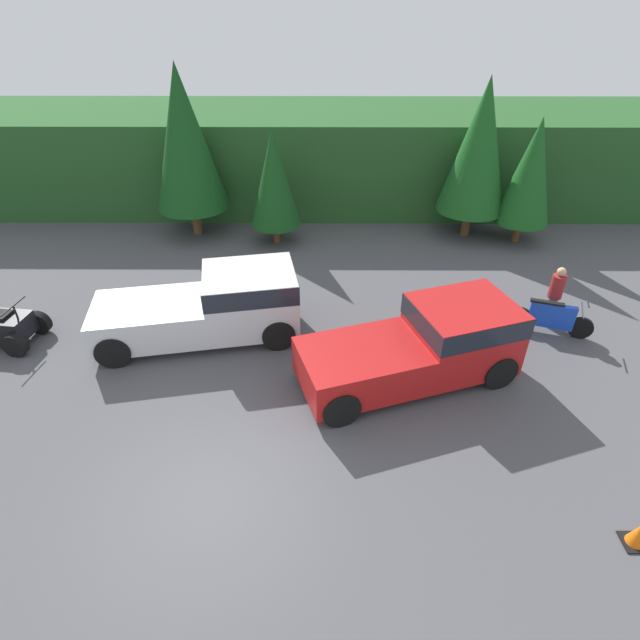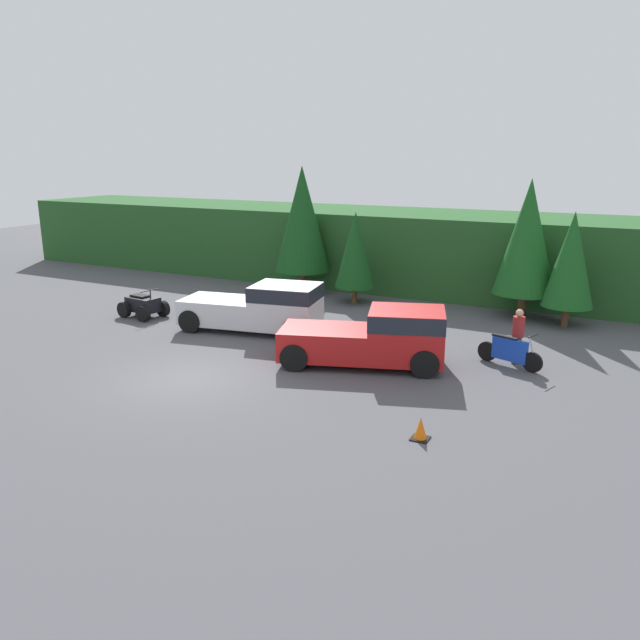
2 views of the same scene
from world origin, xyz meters
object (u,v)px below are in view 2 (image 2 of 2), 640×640
Objects in this scene: pickup_truck_second at (262,306)px; traffic_cone at (421,429)px; quad_atv at (143,306)px; pickup_truck_red at (377,336)px; rider_person at (518,334)px; dirt_bike at (510,352)px.

traffic_cone is (8.22, -6.11, -0.73)m from pickup_truck_second.
quad_atv is 14.93m from traffic_cone.
rider_person is at bearing 11.92° from pickup_truck_red.
quad_atv is at bearing -161.63° from rider_person.
quad_atv is 1.10× the size of rider_person.
dirt_bike is at bearing 9.36° from quad_atv.
rider_person is 3.24× the size of traffic_cone.
pickup_truck_second is at bearing -161.68° from rider_person.
pickup_truck_red reaches higher than dirt_bike.
pickup_truck_red is 10.94m from quad_atv.
pickup_truck_second reaches higher than rider_person.
pickup_truck_red is 5.36m from traffic_cone.
pickup_truck_second is 9.06m from dirt_bike.
quad_atv is (-5.56, -0.37, -0.51)m from pickup_truck_second.
dirt_bike is at bearing -93.24° from rider_person.
pickup_truck_red is 4.21m from dirt_bike.
pickup_truck_red is 2.57× the size of dirt_bike.
rider_person is at bearing 81.86° from traffic_cone.
quad_atv is (-10.85, 1.31, -0.51)m from pickup_truck_red.
pickup_truck_red is 3.07× the size of rider_person.
pickup_truck_second is 2.60× the size of dirt_bike.
dirt_bike is (9.04, 0.17, -0.50)m from pickup_truck_second.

